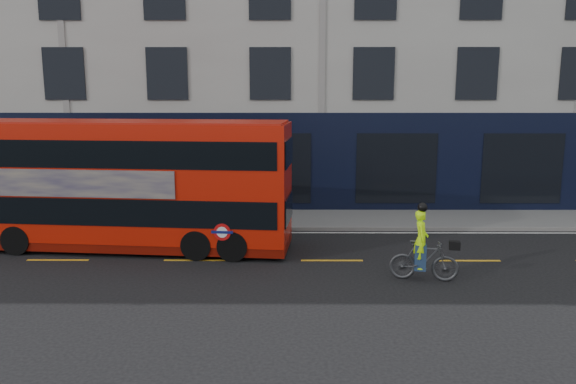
{
  "coord_description": "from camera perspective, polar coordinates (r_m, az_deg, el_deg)",
  "views": [
    {
      "loc": [
        -1.2,
        -14.19,
        4.92
      ],
      "look_at": [
        -1.28,
        1.7,
        1.99
      ],
      "focal_mm": 35.0,
      "sensor_mm": 36.0,
      "label": 1
    }
  ],
  "objects": [
    {
      "name": "ground",
      "position": [
        15.07,
        4.9,
        -8.66
      ],
      "size": [
        120.0,
        120.0,
        0.0
      ],
      "primitive_type": "plane",
      "color": "black",
      "rests_on": "ground"
    },
    {
      "name": "pavement",
      "position": [
        21.29,
        3.52,
        -2.78
      ],
      "size": [
        60.0,
        3.0,
        0.12
      ],
      "primitive_type": "cube",
      "color": "slate",
      "rests_on": "ground"
    },
    {
      "name": "bus",
      "position": [
        17.89,
        -15.69,
        0.78
      ],
      "size": [
        10.03,
        3.16,
        3.98
      ],
      "rotation": [
        0.0,
        0.0,
        -0.1
      ],
      "color": "red",
      "rests_on": "ground"
    },
    {
      "name": "lane_dashes",
      "position": [
        16.49,
        4.48,
        -6.95
      ],
      "size": [
        58.0,
        0.12,
        0.01
      ],
      "primitive_type": null,
      "color": "gold",
      "rests_on": "ground"
    },
    {
      "name": "building_terrace",
      "position": [
        27.28,
        2.92,
        15.83
      ],
      "size": [
        50.0,
        10.07,
        15.0
      ],
      "color": "#B1AFA6",
      "rests_on": "ground"
    },
    {
      "name": "road_edge_line",
      "position": [
        19.56,
        3.81,
        -4.15
      ],
      "size": [
        58.0,
        0.1,
        0.01
      ],
      "primitive_type": "cube",
      "color": "silver",
      "rests_on": "ground"
    },
    {
      "name": "cyclist",
      "position": [
        15.03,
        13.58,
        -6.22
      ],
      "size": [
        1.84,
        0.81,
        2.07
      ],
      "rotation": [
        0.0,
        0.0,
        -0.18
      ],
      "color": "#3E4043",
      "rests_on": "ground"
    },
    {
      "name": "kerb",
      "position": [
        19.83,
        3.76,
        -3.76
      ],
      "size": [
        60.0,
        0.12,
        0.13
      ],
      "primitive_type": "cube",
      "color": "slate",
      "rests_on": "ground"
    }
  ]
}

